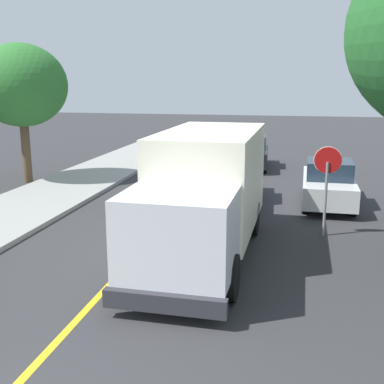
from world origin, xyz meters
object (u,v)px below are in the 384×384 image
parked_car_near (233,180)px  stop_sign (327,174)px  street_tree_down_block (21,86)px  parked_van_across (328,184)px  parked_car_mid (250,152)px  box_truck (206,189)px

parked_car_near → stop_sign: size_ratio=1.69×
parked_car_near → street_tree_down_block: street_tree_down_block is taller
parked_car_near → parked_van_across: size_ratio=1.01×
parked_car_mid → stop_sign: (3.22, -11.01, 1.06)m
parked_van_across → street_tree_down_block: size_ratio=0.73×
stop_sign → parked_car_near: bearing=131.2°
box_truck → parked_van_across: bearing=60.4°
box_truck → stop_sign: size_ratio=2.72×
parked_car_near → parked_van_across: 3.50m
box_truck → stop_sign: box_truck is taller
parked_car_mid → stop_sign: stop_sign is taller
parked_car_mid → street_tree_down_block: (-9.40, -5.88, 3.46)m
parked_car_mid → street_tree_down_block: size_ratio=0.74×
box_truck → parked_van_across: size_ratio=1.63×
parked_car_near → parked_car_mid: 7.38m
parked_car_near → stop_sign: 4.94m
box_truck → parked_van_across: (3.45, 6.07, -0.97)m
box_truck → parked_car_near: box_truck is taller
stop_sign → street_tree_down_block: street_tree_down_block is taller
box_truck → parked_car_mid: size_ratio=1.61×
parked_van_across → stop_sign: size_ratio=1.67×
parked_van_across → stop_sign: bearing=-94.8°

